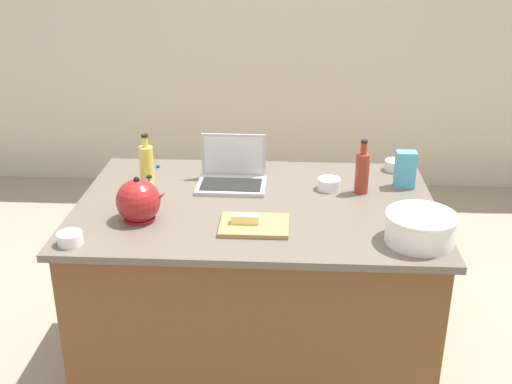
% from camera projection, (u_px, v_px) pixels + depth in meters
% --- Properties ---
extents(ground_plane, '(12.00, 12.00, 0.00)m').
position_uv_depth(ground_plane, '(256.00, 371.00, 3.07)').
color(ground_plane, gray).
extents(wall_back, '(8.00, 0.10, 2.60)m').
position_uv_depth(wall_back, '(274.00, 23.00, 4.84)').
color(wall_back, beige).
rests_on(wall_back, ground).
extents(island_counter, '(1.54, 1.03, 0.90)m').
position_uv_depth(island_counter, '(256.00, 292.00, 2.90)').
color(island_counter, brown).
rests_on(island_counter, ground).
extents(laptop, '(0.31, 0.23, 0.22)m').
position_uv_depth(laptop, '(232.00, 175.00, 2.89)').
color(laptop, '#B7B7BC').
rests_on(laptop, island_counter).
extents(mixing_bowl_large, '(0.27, 0.27, 0.12)m').
position_uv_depth(mixing_bowl_large, '(420.00, 227.00, 2.36)').
color(mixing_bowl_large, white).
rests_on(mixing_bowl_large, island_counter).
extents(bottle_soy, '(0.06, 0.06, 0.25)m').
position_uv_depth(bottle_soy, '(362.00, 172.00, 2.78)').
color(bottle_soy, maroon).
rests_on(bottle_soy, island_counter).
extents(bottle_oil, '(0.06, 0.06, 0.23)m').
position_uv_depth(bottle_oil, '(146.00, 163.00, 2.90)').
color(bottle_oil, '#DBC64C').
rests_on(bottle_oil, island_counter).
extents(kettle, '(0.21, 0.18, 0.20)m').
position_uv_depth(kettle, '(139.00, 201.00, 2.54)').
color(kettle, maroon).
rests_on(kettle, island_counter).
extents(cutting_board, '(0.27, 0.20, 0.02)m').
position_uv_depth(cutting_board, '(254.00, 225.00, 2.49)').
color(cutting_board, '#AD7F4C').
rests_on(cutting_board, island_counter).
extents(butter_stick_left, '(0.11, 0.04, 0.04)m').
position_uv_depth(butter_stick_left, '(245.00, 219.00, 2.49)').
color(butter_stick_left, '#F4E58C').
rests_on(butter_stick_left, cutting_board).
extents(ramekin_small, '(0.10, 0.10, 0.05)m').
position_uv_depth(ramekin_small, '(395.00, 165.00, 3.06)').
color(ramekin_small, beige).
rests_on(ramekin_small, island_counter).
extents(ramekin_medium, '(0.10, 0.10, 0.05)m').
position_uv_depth(ramekin_medium, '(329.00, 184.00, 2.84)').
color(ramekin_medium, white).
rests_on(ramekin_medium, island_counter).
extents(ramekin_wide, '(0.09, 0.09, 0.05)m').
position_uv_depth(ramekin_wide, '(70.00, 238.00, 2.36)').
color(ramekin_wide, white).
rests_on(ramekin_wide, island_counter).
extents(kitchen_timer, '(0.07, 0.07, 0.08)m').
position_uv_depth(kitchen_timer, '(150.00, 184.00, 2.82)').
color(kitchen_timer, '#B2B2B7').
rests_on(kitchen_timer, island_counter).
extents(candy_bag, '(0.09, 0.06, 0.17)m').
position_uv_depth(candy_bag, '(405.00, 170.00, 2.85)').
color(candy_bag, '#4CA5CC').
rests_on(candy_bag, island_counter).
extents(candy_0, '(0.02, 0.02, 0.02)m').
position_uv_depth(candy_0, '(423.00, 215.00, 2.58)').
color(candy_0, yellow).
rests_on(candy_0, island_counter).
extents(candy_2, '(0.02, 0.02, 0.02)m').
position_uv_depth(candy_2, '(158.00, 166.00, 3.11)').
color(candy_2, blue).
rests_on(candy_2, island_counter).
extents(candy_3, '(0.02, 0.02, 0.02)m').
position_uv_depth(candy_3, '(422.00, 208.00, 2.64)').
color(candy_3, '#CC3399').
rests_on(candy_3, island_counter).
extents(candy_4, '(0.02, 0.02, 0.02)m').
position_uv_depth(candy_4, '(221.00, 178.00, 2.95)').
color(candy_4, orange).
rests_on(candy_4, island_counter).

